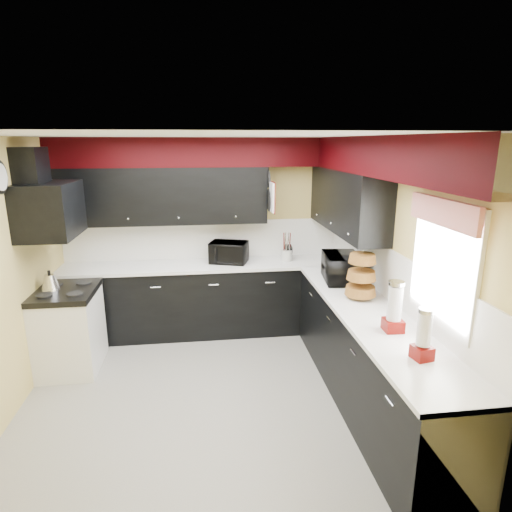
{
  "coord_description": "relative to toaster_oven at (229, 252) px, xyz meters",
  "views": [
    {
      "loc": [
        -0.03,
        -3.8,
        2.45
      ],
      "look_at": [
        0.55,
        0.66,
        1.24
      ],
      "focal_mm": 30.0,
      "sensor_mm": 36.0,
      "label": 1
    }
  ],
  "objects": [
    {
      "name": "ground",
      "position": [
        -0.31,
        -1.52,
        -1.07
      ],
      "size": [
        3.6,
        3.6,
        0.0
      ],
      "primitive_type": "plane",
      "color": "gray",
      "rests_on": "ground"
    },
    {
      "name": "wall_back",
      "position": [
        -0.31,
        0.28,
        0.18
      ],
      "size": [
        3.6,
        0.06,
        2.5
      ],
      "primitive_type": "cube",
      "color": "#E0C666",
      "rests_on": "ground"
    },
    {
      "name": "wall_right",
      "position": [
        1.49,
        -1.52,
        0.18
      ],
      "size": [
        0.06,
        3.6,
        2.5
      ],
      "primitive_type": "cube",
      "color": "#E0C666",
      "rests_on": "ground"
    },
    {
      "name": "ceiling",
      "position": [
        -0.31,
        -1.52,
        1.43
      ],
      "size": [
        3.6,
        3.6,
        0.06
      ],
      "primitive_type": "cube",
      "color": "white",
      "rests_on": "wall_back"
    },
    {
      "name": "cab_back",
      "position": [
        -0.31,
        -0.02,
        -0.62
      ],
      "size": [
        3.6,
        0.6,
        0.9
      ],
      "primitive_type": "cube",
      "color": "black",
      "rests_on": "ground"
    },
    {
      "name": "cab_right",
      "position": [
        1.19,
        -1.82,
        -0.62
      ],
      "size": [
        0.6,
        3.0,
        0.9
      ],
      "primitive_type": "cube",
      "color": "black",
      "rests_on": "ground"
    },
    {
      "name": "counter_back",
      "position": [
        -0.31,
        -0.02,
        -0.15
      ],
      "size": [
        3.62,
        0.64,
        0.04
      ],
      "primitive_type": "cube",
      "color": "white",
      "rests_on": "cab_back"
    },
    {
      "name": "counter_right",
      "position": [
        1.19,
        -1.82,
        -0.15
      ],
      "size": [
        0.64,
        3.02,
        0.04
      ],
      "primitive_type": "cube",
      "color": "white",
      "rests_on": "cab_right"
    },
    {
      "name": "splash_back",
      "position": [
        -0.31,
        0.27,
        0.12
      ],
      "size": [
        3.6,
        0.02,
        0.5
      ],
      "primitive_type": "cube",
      "color": "white",
      "rests_on": "counter_back"
    },
    {
      "name": "splash_right",
      "position": [
        1.48,
        -1.52,
        0.12
      ],
      "size": [
        0.02,
        3.6,
        0.5
      ],
      "primitive_type": "cube",
      "color": "white",
      "rests_on": "counter_right"
    },
    {
      "name": "upper_back",
      "position": [
        -0.81,
        0.11,
        0.73
      ],
      "size": [
        2.6,
        0.35,
        0.7
      ],
      "primitive_type": "cube",
      "color": "black",
      "rests_on": "wall_back"
    },
    {
      "name": "upper_right",
      "position": [
        1.32,
        -0.62,
        0.73
      ],
      "size": [
        0.35,
        1.8,
        0.7
      ],
      "primitive_type": "cube",
      "color": "black",
      "rests_on": "wall_right"
    },
    {
      "name": "soffit_back",
      "position": [
        -0.31,
        0.1,
        1.25
      ],
      "size": [
        3.6,
        0.36,
        0.35
      ],
      "primitive_type": "cube",
      "color": "black",
      "rests_on": "wall_back"
    },
    {
      "name": "soffit_right",
      "position": [
        1.31,
        -1.7,
        1.25
      ],
      "size": [
        0.36,
        3.24,
        0.35
      ],
      "primitive_type": "cube",
      "color": "black",
      "rests_on": "wall_right"
    },
    {
      "name": "stove",
      "position": [
        -1.81,
        -0.77,
        -0.64
      ],
      "size": [
        0.6,
        0.75,
        0.86
      ],
      "primitive_type": "cube",
      "color": "white",
      "rests_on": "ground"
    },
    {
      "name": "cooktop",
      "position": [
        -1.81,
        -0.77,
        -0.18
      ],
      "size": [
        0.62,
        0.77,
        0.06
      ],
      "primitive_type": "cube",
      "color": "black",
      "rests_on": "stove"
    },
    {
      "name": "hood",
      "position": [
        -1.86,
        -0.77,
        0.71
      ],
      "size": [
        0.5,
        0.78,
        0.55
      ],
      "primitive_type": "cube",
      "color": "black",
      "rests_on": "wall_left"
    },
    {
      "name": "hood_duct",
      "position": [
        -1.99,
        -0.77,
        1.13
      ],
      "size": [
        0.24,
        0.4,
        0.4
      ],
      "primitive_type": "cube",
      "color": "black",
      "rests_on": "wall_left"
    },
    {
      "name": "window",
      "position": [
        1.48,
        -2.42,
        0.48
      ],
      "size": [
        0.03,
        0.86,
        0.96
      ],
      "primitive_type": null,
      "color": "white",
      "rests_on": "wall_right"
    },
    {
      "name": "valance",
      "position": [
        1.42,
        -2.42,
        0.88
      ],
      "size": [
        0.04,
        0.88,
        0.2
      ],
      "primitive_type": "cube",
      "color": "red",
      "rests_on": "wall_right"
    },
    {
      "name": "pan_top",
      "position": [
        0.51,
        0.03,
        0.93
      ],
      "size": [
        0.03,
        0.22,
        0.4
      ],
      "primitive_type": null,
      "color": "black",
      "rests_on": "upper_back"
    },
    {
      "name": "pan_mid",
      "position": [
        0.51,
        -0.1,
        0.68
      ],
      "size": [
        0.03,
        0.28,
        0.46
      ],
      "primitive_type": null,
      "color": "black",
      "rests_on": "upper_back"
    },
    {
      "name": "pan_low",
      "position": [
        0.51,
        0.16,
        0.65
      ],
      "size": [
        0.03,
        0.24,
        0.42
      ],
      "primitive_type": null,
      "color": "black",
      "rests_on": "upper_back"
    },
    {
      "name": "cut_board",
      "position": [
        0.52,
        -0.22,
        0.73
      ],
      "size": [
        0.03,
        0.26,
        0.35
      ],
      "primitive_type": "cube",
      "color": "white",
      "rests_on": "upper_back"
    },
    {
      "name": "baskets",
      "position": [
        1.21,
        -1.47,
        0.11
      ],
      "size": [
        0.27,
        0.27,
        0.5
      ],
      "primitive_type": null,
      "color": "brown",
      "rests_on": "upper_right"
    },
    {
      "name": "deco_plate",
      "position": [
        1.46,
        -1.87,
        1.18
      ],
      "size": [
        0.03,
        0.24,
        0.24
      ],
      "primitive_type": null,
      "color": "white",
      "rests_on": "wall_right"
    },
    {
      "name": "toaster_oven",
      "position": [
        0.0,
        0.0,
        0.0
      ],
      "size": [
        0.56,
        0.51,
        0.27
      ],
      "primitive_type": "imported",
      "rotation": [
        0.0,
        0.0,
        -0.33
      ],
      "color": "black",
      "rests_on": "counter_back"
    },
    {
      "name": "microwave",
      "position": [
        1.19,
        -0.92,
        0.02
      ],
      "size": [
        0.44,
        0.59,
        0.3
      ],
      "primitive_type": "imported",
      "rotation": [
        0.0,
        0.0,
        1.44
      ],
      "color": "black",
      "rests_on": "counter_right"
    },
    {
      "name": "utensil_crock",
      "position": [
        0.75,
        -0.03,
        -0.06
      ],
      "size": [
        0.14,
        0.14,
        0.15
      ],
      "primitive_type": "cylinder",
      "rotation": [
        0.0,
        0.0,
        -0.01
      ],
      "color": "silver",
      "rests_on": "counter_back"
    },
    {
      "name": "knife_block",
      "position": [
        0.78,
        0.02,
        -0.04
      ],
      "size": [
        0.09,
        0.12,
        0.19
      ],
      "primitive_type": "cube",
      "rotation": [
        0.0,
        0.0,
        -0.0
      ],
      "color": "black",
      "rests_on": "counter_back"
    },
    {
      "name": "kettle",
      "position": [
        -1.96,
        -0.75,
        -0.07
      ],
      "size": [
        0.24,
        0.24,
        0.17
      ],
      "primitive_type": null,
      "rotation": [
        0.0,
        0.0,
        0.41
      ],
      "color": "silver",
      "rests_on": "cooktop"
    },
    {
      "name": "dispenser_a",
      "position": [
        1.2,
        -2.24,
        0.07
      ],
      "size": [
        0.15,
        0.15,
        0.41
      ],
      "primitive_type": null,
      "rotation": [
        0.0,
        0.0,
        -0.03
      ],
      "color": "#641A0A",
      "rests_on": "counter_right"
    },
    {
      "name": "dispenser_b",
      "position": [
        1.2,
        -2.72,
        0.04
      ],
      "size": [
        0.15,
        0.15,
        0.35
      ],
      "primitive_type": null,
      "rotation": [
        0.0,
        0.0,
        0.17
      ],
      "color": "#6B020A",
      "rests_on": "counter_right"
    }
  ]
}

